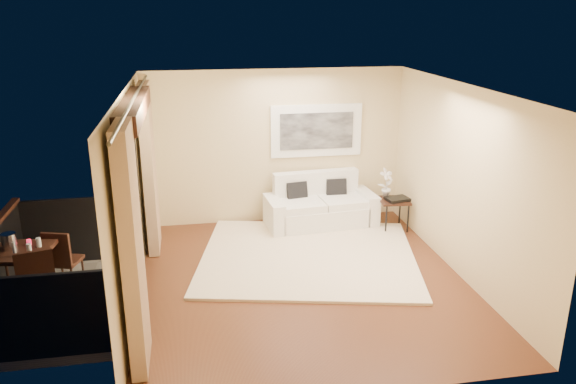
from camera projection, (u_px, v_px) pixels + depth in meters
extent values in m
plane|color=brown|center=(303.00, 281.00, 7.92)|extent=(5.00, 5.00, 0.00)
plane|color=white|center=(305.00, 89.00, 7.07)|extent=(5.00, 5.00, 0.00)
plane|color=beige|center=(276.00, 147.00, 9.83)|extent=(4.50, 0.00, 4.50)
plane|color=beige|center=(359.00, 273.00, 5.16)|extent=(4.50, 0.00, 4.50)
plane|color=beige|center=(461.00, 182.00, 7.87)|extent=(0.00, 5.00, 5.00)
plane|color=beige|center=(141.00, 162.00, 8.85)|extent=(0.00, 2.70, 2.70)
plane|color=beige|center=(114.00, 262.00, 5.39)|extent=(0.00, 2.70, 2.70)
plane|color=beige|center=(122.00, 106.00, 6.74)|extent=(0.00, 2.40, 2.40)
cube|color=black|center=(133.00, 108.00, 6.77)|extent=(0.28, 2.40, 0.22)
cube|color=#605B56|center=(70.00, 305.00, 7.41)|extent=(1.80, 2.60, 0.12)
cube|color=black|center=(82.00, 230.00, 8.42)|extent=(1.80, 0.06, 1.00)
cube|color=black|center=(42.00, 317.00, 6.05)|extent=(1.80, 0.06, 1.00)
cube|color=tan|center=(149.00, 169.00, 8.60)|extent=(0.16, 0.75, 2.62)
cube|color=tan|center=(132.00, 251.00, 5.70)|extent=(0.16, 0.75, 2.62)
cylinder|color=#4C473F|center=(134.00, 99.00, 6.74)|extent=(0.04, 4.80, 0.04)
cube|color=white|center=(316.00, 131.00, 9.84)|extent=(1.62, 0.05, 0.92)
cube|color=black|center=(317.00, 131.00, 9.81)|extent=(1.30, 0.02, 0.64)
cube|color=#FEECCC|center=(308.00, 256.00, 8.65)|extent=(3.78, 3.47, 0.04)
cube|color=white|center=(321.00, 216.00, 9.87)|extent=(1.61, 0.95, 0.38)
cube|color=white|center=(316.00, 191.00, 10.05)|extent=(1.56, 0.34, 0.75)
cube|color=white|center=(274.00, 215.00, 9.63)|extent=(0.29, 0.83, 0.56)
cube|color=white|center=(366.00, 207.00, 10.05)|extent=(0.29, 0.83, 0.56)
cube|color=white|center=(301.00, 204.00, 9.67)|extent=(0.79, 0.79, 0.13)
cube|color=white|center=(342.00, 201.00, 9.85)|extent=(0.79, 0.79, 0.13)
cube|color=black|center=(297.00, 192.00, 9.81)|extent=(0.39, 0.23, 0.37)
cube|color=black|center=(336.00, 189.00, 9.99)|extent=(0.37, 0.18, 0.37)
cube|color=black|center=(394.00, 201.00, 9.64)|extent=(0.53, 0.53, 0.04)
cylinder|color=black|center=(386.00, 220.00, 9.51)|extent=(0.03, 0.03, 0.50)
cylinder|color=black|center=(408.00, 218.00, 9.58)|extent=(0.03, 0.03, 0.50)
cylinder|color=black|center=(379.00, 212.00, 9.88)|extent=(0.03, 0.03, 0.50)
cylinder|color=black|center=(400.00, 211.00, 9.94)|extent=(0.03, 0.03, 0.50)
cube|color=black|center=(397.00, 199.00, 9.59)|extent=(0.42, 0.34, 0.05)
imported|color=white|center=(386.00, 183.00, 9.69)|extent=(0.32, 0.27, 0.52)
cube|color=black|center=(20.00, 252.00, 6.95)|extent=(0.78, 0.78, 0.05)
cylinder|color=black|center=(43.00, 291.00, 6.86)|extent=(0.04, 0.04, 0.76)
cylinder|color=black|center=(8.00, 274.00, 7.30)|extent=(0.04, 0.04, 0.76)
cylinder|color=black|center=(53.00, 270.00, 7.39)|extent=(0.04, 0.04, 0.76)
cube|color=black|center=(65.00, 261.00, 7.61)|extent=(0.47, 0.47, 0.05)
cube|color=black|center=(57.00, 251.00, 7.37)|extent=(0.38, 0.15, 0.50)
cylinder|color=black|center=(83.00, 271.00, 7.80)|extent=(0.03, 0.03, 0.39)
cylinder|color=black|center=(62.00, 269.00, 7.83)|extent=(0.03, 0.03, 0.39)
cylinder|color=black|center=(72.00, 281.00, 7.51)|extent=(0.03, 0.03, 0.39)
cylinder|color=black|center=(51.00, 279.00, 7.55)|extent=(0.03, 0.03, 0.39)
cube|color=black|center=(39.00, 300.00, 6.50)|extent=(0.52, 0.52, 0.05)
cube|color=black|center=(36.00, 273.00, 6.59)|extent=(0.42, 0.16, 0.56)
cylinder|color=black|center=(26.00, 328.00, 6.36)|extent=(0.03, 0.03, 0.43)
cylinder|color=black|center=(59.00, 321.00, 6.50)|extent=(0.03, 0.03, 0.43)
cylinder|color=black|center=(26.00, 314.00, 6.65)|extent=(0.03, 0.03, 0.43)
cylinder|color=black|center=(57.00, 308.00, 6.79)|extent=(0.03, 0.03, 0.43)
cylinder|color=white|center=(9.00, 241.00, 6.96)|extent=(0.18, 0.18, 0.20)
cylinder|color=red|center=(29.00, 242.00, 7.09)|extent=(0.06, 0.06, 0.07)
cylinder|color=silver|center=(14.00, 249.00, 6.75)|extent=(0.04, 0.04, 0.18)
cylinder|color=silver|center=(29.00, 248.00, 6.85)|extent=(0.06, 0.06, 0.12)
cylinder|color=white|center=(39.00, 242.00, 7.02)|extent=(0.06, 0.06, 0.12)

